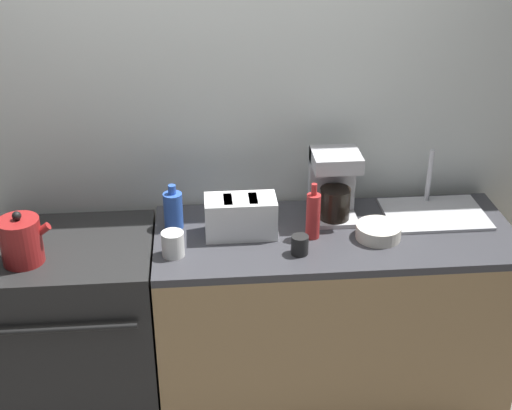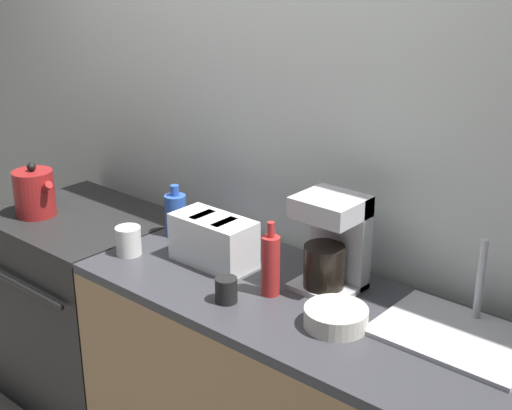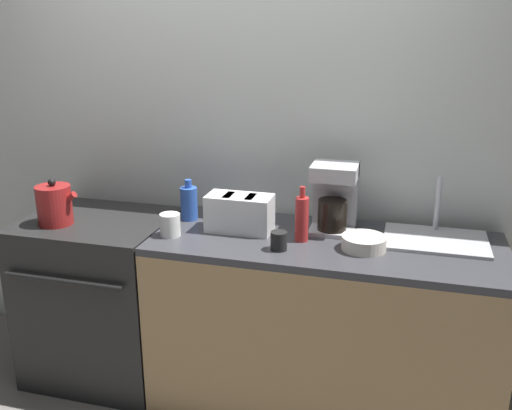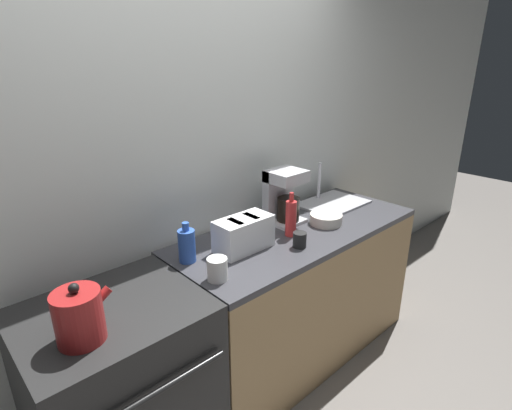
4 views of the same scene
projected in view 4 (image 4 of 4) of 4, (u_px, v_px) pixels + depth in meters
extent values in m
cube|color=silver|center=(178.00, 169.00, 2.18)|extent=(8.00, 0.05, 2.60)
cube|color=black|center=(123.00, 393.00, 1.80)|extent=(0.74, 0.62, 0.90)
cube|color=black|center=(111.00, 311.00, 1.65)|extent=(0.73, 0.61, 0.02)
cylinder|color=black|center=(82.00, 344.00, 1.45)|extent=(0.20, 0.20, 0.01)
cylinder|color=black|center=(162.00, 308.00, 1.67)|extent=(0.20, 0.20, 0.01)
cylinder|color=black|center=(57.00, 313.00, 1.63)|extent=(0.20, 0.20, 0.01)
cylinder|color=black|center=(133.00, 283.00, 1.85)|extent=(0.20, 0.20, 0.01)
cylinder|color=black|center=(156.00, 393.00, 1.49)|extent=(0.63, 0.02, 0.02)
cube|color=tan|center=(296.00, 294.00, 2.59)|extent=(1.63, 0.66, 0.86)
cube|color=#38383D|center=(299.00, 231.00, 2.43)|extent=(1.63, 0.66, 0.04)
cylinder|color=maroon|center=(79.00, 317.00, 1.44)|extent=(0.17, 0.17, 0.20)
sphere|color=black|center=(74.00, 288.00, 1.39)|extent=(0.04, 0.04, 0.04)
cylinder|color=maroon|center=(100.00, 299.00, 1.47)|extent=(0.10, 0.03, 0.08)
cube|color=white|center=(244.00, 234.00, 2.13)|extent=(0.32, 0.16, 0.18)
cube|color=black|center=(235.00, 222.00, 2.07)|extent=(0.04, 0.11, 0.01)
cube|color=black|center=(251.00, 216.00, 2.14)|extent=(0.04, 0.11, 0.01)
cube|color=#B7B7BC|center=(285.00, 220.00, 2.51)|extent=(0.21, 0.20, 0.02)
cube|color=#B7B7BC|center=(277.00, 194.00, 2.51)|extent=(0.21, 0.06, 0.34)
cube|color=#B7B7BC|center=(286.00, 176.00, 2.41)|extent=(0.21, 0.20, 0.07)
cylinder|color=black|center=(288.00, 209.00, 2.47)|extent=(0.14, 0.14, 0.15)
cube|color=#B7B7BC|center=(333.00, 203.00, 2.82)|extent=(0.47, 0.34, 0.01)
cylinder|color=silver|center=(319.00, 181.00, 2.86)|extent=(0.02, 0.02, 0.28)
cylinder|color=#2D56B7|center=(187.00, 246.00, 2.01)|extent=(0.09, 0.09, 0.17)
cylinder|color=#2D56B7|center=(186.00, 227.00, 1.97)|extent=(0.03, 0.03, 0.04)
cylinder|color=#B72828|center=(291.00, 219.00, 2.29)|extent=(0.06, 0.06, 0.21)
cylinder|color=#B72828|center=(292.00, 197.00, 2.25)|extent=(0.02, 0.02, 0.05)
cylinder|color=white|center=(217.00, 269.00, 1.85)|extent=(0.10, 0.10, 0.11)
cylinder|color=black|center=(300.00, 240.00, 2.17)|extent=(0.07, 0.07, 0.09)
cylinder|color=beige|center=(326.00, 219.00, 2.48)|extent=(0.20, 0.20, 0.06)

